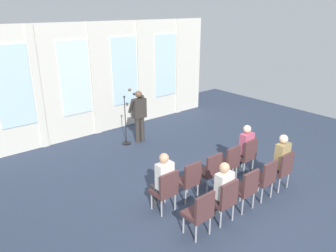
% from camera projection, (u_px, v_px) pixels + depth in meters
% --- Properties ---
extents(ground_plane, '(14.98, 14.98, 0.00)m').
position_uv_depth(ground_plane, '(234.00, 204.00, 7.09)').
color(ground_plane, '#2D384C').
extents(rear_partition, '(9.00, 0.14, 3.63)m').
position_uv_depth(rear_partition, '(102.00, 78.00, 10.65)').
color(rear_partition, beige).
rests_on(rear_partition, ground).
extents(speaker, '(0.51, 0.69, 1.66)m').
position_uv_depth(speaker, '(139.00, 113.00, 10.03)').
color(speaker, '#332D28').
rests_on(speaker, ground).
extents(mic_stand, '(0.28, 0.28, 1.55)m').
position_uv_depth(mic_stand, '(126.00, 134.00, 10.08)').
color(mic_stand, black).
rests_on(mic_stand, ground).
extents(chair_r0_c0, '(0.46, 0.44, 0.94)m').
position_uv_depth(chair_r0_c0, '(166.00, 189.00, 6.66)').
color(chair_r0_c0, '#99999E').
rests_on(chair_r0_c0, ground).
extents(audience_r0_c0, '(0.36, 0.39, 1.32)m').
position_uv_depth(audience_r0_c0, '(163.00, 179.00, 6.65)').
color(audience_r0_c0, '#2D2D33').
rests_on(audience_r0_c0, ground).
extents(chair_r0_c1, '(0.46, 0.44, 0.94)m').
position_uv_depth(chair_r0_c1, '(189.00, 179.00, 7.05)').
color(chair_r0_c1, '#99999E').
rests_on(chair_r0_c1, ground).
extents(chair_r0_c2, '(0.46, 0.44, 0.94)m').
position_uv_depth(chair_r0_c2, '(210.00, 170.00, 7.45)').
color(chair_r0_c2, '#99999E').
rests_on(chair_r0_c2, ground).
extents(chair_r0_c3, '(0.46, 0.44, 0.94)m').
position_uv_depth(chair_r0_c3, '(229.00, 161.00, 7.84)').
color(chair_r0_c3, '#99999E').
rests_on(chair_r0_c3, ground).
extents(chair_r0_c4, '(0.46, 0.44, 0.94)m').
position_uv_depth(chair_r0_c4, '(246.00, 154.00, 8.23)').
color(chair_r0_c4, '#99999E').
rests_on(chair_r0_c4, ground).
extents(audience_r0_c4, '(0.36, 0.39, 1.30)m').
position_uv_depth(audience_r0_c4, '(244.00, 146.00, 8.23)').
color(audience_r0_c4, '#2D2D33').
rests_on(audience_r0_c4, ground).
extents(chair_r1_c0, '(0.46, 0.44, 0.94)m').
position_uv_depth(chair_r1_c0, '(200.00, 211.00, 5.93)').
color(chair_r1_c0, '#99999E').
rests_on(chair_r1_c0, ground).
extents(chair_r1_c1, '(0.46, 0.44, 0.94)m').
position_uv_depth(chair_r1_c1, '(224.00, 199.00, 6.32)').
color(chair_r1_c1, '#99999E').
rests_on(chair_r1_c1, ground).
extents(audience_r1_c1, '(0.36, 0.39, 1.30)m').
position_uv_depth(audience_r1_c1, '(222.00, 189.00, 6.32)').
color(audience_r1_c1, '#2D2D33').
rests_on(audience_r1_c1, ground).
extents(chair_r1_c2, '(0.46, 0.44, 0.94)m').
position_uv_depth(chair_r1_c2, '(246.00, 187.00, 6.72)').
color(chair_r1_c2, '#99999E').
rests_on(chair_r1_c2, ground).
extents(chair_r1_c3, '(0.46, 0.44, 0.94)m').
position_uv_depth(chair_r1_c3, '(265.00, 177.00, 7.11)').
color(chair_r1_c3, '#99999E').
rests_on(chair_r1_c3, ground).
extents(chair_r1_c4, '(0.46, 0.44, 0.94)m').
position_uv_depth(chair_r1_c4, '(282.00, 168.00, 7.50)').
color(chair_r1_c4, '#99999E').
rests_on(chair_r1_c4, ground).
extents(audience_r1_c4, '(0.36, 0.39, 1.36)m').
position_uv_depth(audience_r1_c4, '(280.00, 159.00, 7.49)').
color(audience_r1_c4, '#2D2D33').
rests_on(audience_r1_c4, ground).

